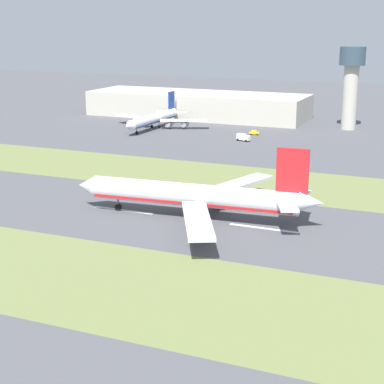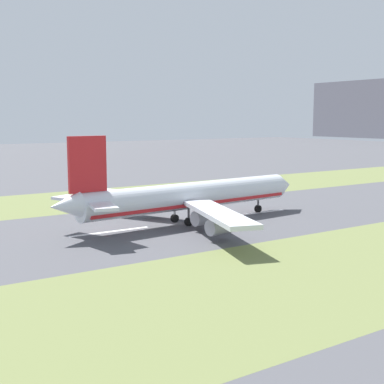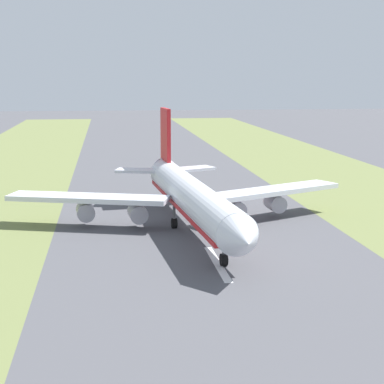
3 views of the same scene
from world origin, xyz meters
The scene contains 11 objects.
ground_plane centered at (0.00, 0.00, 0.00)m, with size 800.00×800.00×0.00m, color #4C4C51.
grass_median_west centered at (-45.00, 0.00, 0.00)m, with size 40.00×600.00×0.01m, color olive.
grass_median_east centered at (45.00, 0.00, 0.00)m, with size 40.00×600.00×0.01m, color olive.
centreline_dash_mid centered at (0.00, -15.80, 0.01)m, with size 1.20×18.00×0.01m, color silver.
centreline_dash_far centered at (0.00, 24.20, 0.01)m, with size 1.20×18.00×0.01m, color silver.
airplane_main_jet centered at (1.23, 2.30, 6.02)m, with size 63.91×67.22×20.20m.
terminal_building centered at (169.93, 73.73, 6.43)m, with size 36.00×117.31×12.87m, color #BCB7A8.
control_tower centered at (160.81, -8.11, 23.78)m, with size 12.00×12.00×38.57m.
airplane_parked_apron centered at (126.42, 77.74, 4.70)m, with size 52.32×50.05×15.76m.
service_truck centered at (111.52, 27.84, 1.67)m, with size 3.71×6.35×3.10m.
apron_car centered at (128.23, 28.37, 1.00)m, with size 3.03×4.74×2.03m.
Camera 1 is at (-146.99, -59.58, 50.26)m, focal length 60.00 mm.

